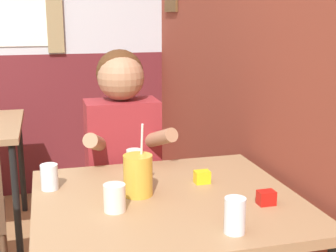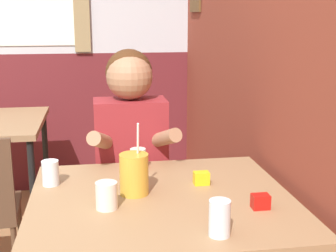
# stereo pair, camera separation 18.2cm
# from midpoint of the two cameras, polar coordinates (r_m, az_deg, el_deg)

# --- Properties ---
(brick_wall_right) EXTENTS (0.08, 4.46, 2.70)m
(brick_wall_right) POSITION_cam_midpoint_polar(r_m,az_deg,el_deg) (2.61, 4.58, 12.45)
(brick_wall_right) COLOR brown
(brick_wall_right) RESTS_ON ground_plane
(back_wall) EXTENTS (5.21, 0.09, 2.70)m
(back_wall) POSITION_cam_midpoint_polar(r_m,az_deg,el_deg) (3.73, -19.62, 12.13)
(back_wall) COLOR silver
(back_wall) RESTS_ON ground_plane
(main_table) EXTENTS (0.95, 0.87, 0.74)m
(main_table) POSITION_cam_midpoint_polar(r_m,az_deg,el_deg) (1.75, -3.17, -10.79)
(main_table) COLOR #93704C
(main_table) RESTS_ON ground_plane
(person_seated) EXTENTS (0.42, 0.41, 1.24)m
(person_seated) POSITION_cam_midpoint_polar(r_m,az_deg,el_deg) (2.28, -7.81, -5.35)
(person_seated) COLOR maroon
(person_seated) RESTS_ON ground_plane
(cocktail_pitcher) EXTENTS (0.11, 0.11, 0.27)m
(cocktail_pitcher) POSITION_cam_midpoint_polar(r_m,az_deg,el_deg) (1.73, -6.72, -6.02)
(cocktail_pitcher) COLOR gold
(cocktail_pitcher) RESTS_ON main_table
(glass_near_pitcher) EXTENTS (0.07, 0.07, 0.11)m
(glass_near_pitcher) POSITION_cam_midpoint_polar(r_m,az_deg,el_deg) (1.44, 4.53, -10.90)
(glass_near_pitcher) COLOR silver
(glass_near_pitcher) RESTS_ON main_table
(glass_center) EXTENTS (0.07, 0.07, 0.09)m
(glass_center) POSITION_cam_midpoint_polar(r_m,az_deg,el_deg) (2.01, -6.72, -4.14)
(glass_center) COLOR silver
(glass_center) RESTS_ON main_table
(glass_far_side) EXTENTS (0.08, 0.08, 0.09)m
(glass_far_side) POSITION_cam_midpoint_polar(r_m,az_deg,el_deg) (1.62, -9.80, -8.67)
(glass_far_side) COLOR silver
(glass_far_side) RESTS_ON main_table
(glass_by_brick) EXTENTS (0.07, 0.07, 0.10)m
(glass_by_brick) POSITION_cam_midpoint_polar(r_m,az_deg,el_deg) (1.86, -17.03, -6.01)
(glass_by_brick) COLOR silver
(glass_by_brick) RESTS_ON main_table
(condiment_ketchup) EXTENTS (0.06, 0.04, 0.05)m
(condiment_ketchup) POSITION_cam_midpoint_polar(r_m,az_deg,el_deg) (1.67, 8.83, -8.70)
(condiment_ketchup) COLOR #B7140F
(condiment_ketchup) RESTS_ON main_table
(condiment_mustard) EXTENTS (0.06, 0.04, 0.05)m
(condiment_mustard) POSITION_cam_midpoint_polar(r_m,az_deg,el_deg) (1.85, 1.36, -6.28)
(condiment_mustard) COLOR yellow
(condiment_mustard) RESTS_ON main_table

